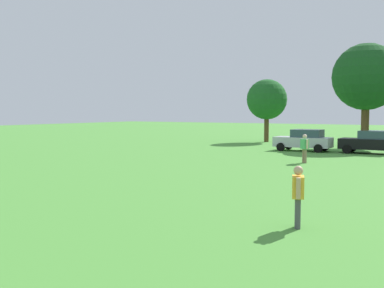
{
  "coord_description": "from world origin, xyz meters",
  "views": [
    {
      "loc": [
        5.09,
        2.41,
        3.14
      ],
      "look_at": [
        0.1,
        10.72,
        2.44
      ],
      "focal_mm": 43.82,
      "sensor_mm": 36.0,
      "label": 1
    }
  ],
  "objects_px": {
    "bystander_midfield": "(305,146)",
    "tree_left": "(366,77)",
    "adult_bystander": "(298,191)",
    "tree_far_left": "(267,100)",
    "parked_car_silver_0": "(304,140)",
    "parked_car_black_1": "(372,142)"
  },
  "relations": [
    {
      "from": "tree_left",
      "to": "parked_car_silver_0",
      "type": "bearing_deg",
      "value": -117.28
    },
    {
      "from": "bystander_midfield",
      "to": "parked_car_black_1",
      "type": "distance_m",
      "value": 8.78
    },
    {
      "from": "adult_bystander",
      "to": "tree_far_left",
      "type": "height_order",
      "value": "tree_far_left"
    },
    {
      "from": "adult_bystander",
      "to": "parked_car_black_1",
      "type": "relative_size",
      "value": 0.39
    },
    {
      "from": "tree_far_left",
      "to": "tree_left",
      "type": "relative_size",
      "value": 0.71
    },
    {
      "from": "adult_bystander",
      "to": "parked_car_silver_0",
      "type": "height_order",
      "value": "parked_car_silver_0"
    },
    {
      "from": "bystander_midfield",
      "to": "parked_car_silver_0",
      "type": "relative_size",
      "value": 0.4
    },
    {
      "from": "adult_bystander",
      "to": "parked_car_silver_0",
      "type": "relative_size",
      "value": 0.39
    },
    {
      "from": "bystander_midfield",
      "to": "tree_left",
      "type": "distance_m",
      "value": 15.25
    },
    {
      "from": "tree_far_left",
      "to": "tree_left",
      "type": "xyz_separation_m",
      "value": [
        9.82,
        -2.17,
        1.74
      ]
    },
    {
      "from": "parked_car_silver_0",
      "to": "parked_car_black_1",
      "type": "height_order",
      "value": "same"
    },
    {
      "from": "parked_car_black_1",
      "to": "tree_left",
      "type": "xyz_separation_m",
      "value": [
        -1.63,
        5.95,
        5.1
      ]
    },
    {
      "from": "parked_car_silver_0",
      "to": "adult_bystander",
      "type": "bearing_deg",
      "value": 107.21
    },
    {
      "from": "adult_bystander",
      "to": "tree_left",
      "type": "distance_m",
      "value": 30.46
    },
    {
      "from": "adult_bystander",
      "to": "tree_left",
      "type": "xyz_separation_m",
      "value": [
        -3.98,
        29.78,
        4.96
      ]
    },
    {
      "from": "bystander_midfield",
      "to": "tree_far_left",
      "type": "relative_size",
      "value": 0.28
    },
    {
      "from": "parked_car_silver_0",
      "to": "tree_left",
      "type": "xyz_separation_m",
      "value": [
        3.28,
        6.36,
        5.1
      ]
    },
    {
      "from": "bystander_midfield",
      "to": "parked_car_black_1",
      "type": "bearing_deg",
      "value": 122.0
    },
    {
      "from": "tree_far_left",
      "to": "tree_left",
      "type": "distance_m",
      "value": 10.21
    },
    {
      "from": "bystander_midfield",
      "to": "tree_far_left",
      "type": "distance_m",
      "value": 19.2
    },
    {
      "from": "parked_car_silver_0",
      "to": "tree_left",
      "type": "relative_size",
      "value": 0.49
    },
    {
      "from": "tree_left",
      "to": "parked_car_black_1",
      "type": "bearing_deg",
      "value": -74.67
    }
  ]
}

